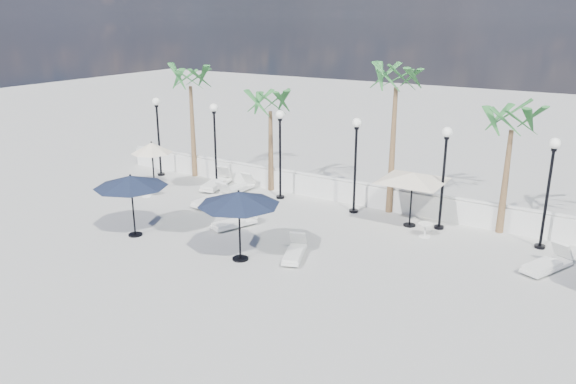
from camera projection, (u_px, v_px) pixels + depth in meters
The scene contains 25 objects.
ground at pixel (265, 272), 17.40m from camera, with size 100.00×100.00×0.00m, color #A3A39E.
balustrade at pixel (364, 195), 23.36m from camera, with size 26.00×0.30×1.01m.
lamppost_0 at pixel (158, 126), 27.15m from camera, with size 0.36×0.36×3.84m.
lamppost_1 at pixel (215, 133), 25.41m from camera, with size 0.36×0.36×3.84m.
lamppost_2 at pixel (280, 142), 23.67m from camera, with size 0.36×0.36×3.84m.
lamppost_3 at pixel (356, 152), 21.94m from camera, with size 0.36×0.36×3.84m.
lamppost_4 at pixel (444, 164), 20.20m from camera, with size 0.36×0.36×3.84m.
lamppost_5 at pixel (550, 178), 18.46m from camera, with size 0.36×0.36×3.84m.
palm_0 at pixel (190, 83), 26.44m from camera, with size 2.60×2.60×5.50m.
palm_1 at pixel (270, 108), 24.44m from camera, with size 2.60×2.60×4.70m.
palm_2 at pixel (396, 84), 21.20m from camera, with size 2.60×2.60×6.10m.
palm_3 at pixel (512, 126), 19.42m from camera, with size 2.60×2.60×4.90m.
lounger_0 at pixel (238, 187), 25.15m from camera, with size 0.69×1.89×0.70m.
lounger_1 at pixel (216, 183), 25.76m from camera, with size 1.12×2.20×0.79m.
lounger_2 at pixel (212, 199), 23.54m from camera, with size 0.76×2.01×0.74m.
lounger_3 at pixel (234, 222), 20.97m from camera, with size 1.19×1.84×0.66m.
lounger_4 at pixel (294, 252), 18.33m from camera, with size 1.10×1.79×0.64m.
lounger_5 at pixel (547, 264), 17.41m from camera, with size 1.36×2.01×0.72m.
side_table_0 at pixel (146, 189), 24.56m from camera, with size 0.54×0.54×0.53m.
side_table_1 at pixel (237, 214), 21.58m from camera, with size 0.54×0.54×0.53m.
side_table_2 at pixel (425, 229), 20.07m from camera, with size 0.52×0.52×0.51m.
parasol_navy_left at pixel (131, 182), 19.70m from camera, with size 2.61×2.61×2.30m.
parasol_navy_mid at pixel (239, 199), 17.67m from camera, with size 2.65×2.65×2.38m.
parasol_cream_sq_a at pixel (413, 173), 20.60m from camera, with size 4.57×4.57×2.24m.
parasol_cream_small at pixel (152, 148), 24.98m from camera, with size 1.84×1.84×2.26m.
Camera 1 is at (8.86, -13.14, 7.63)m, focal length 35.00 mm.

